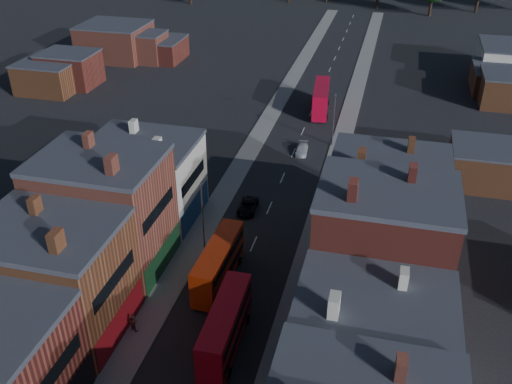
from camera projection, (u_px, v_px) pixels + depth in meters
The scene contains 11 objects.
pavement_west at pixel (241, 166), 81.13m from camera, with size 3.00×200.00×0.12m, color gray.
pavement_east at pixel (332, 176), 78.39m from camera, with size 3.00×200.00×0.12m, color gray.
lamp_post_2 at pixel (203, 212), 61.76m from camera, with size 0.25×0.70×8.12m.
lamp_post_3 at pixel (334, 117), 84.69m from camera, with size 0.25×0.70×8.12m.
bus_0 at pixel (218, 263), 57.79m from camera, with size 2.83×10.28×4.41m.
bus_1 at pixel (225, 326), 49.90m from camera, with size 2.79×10.35×4.45m.
bus_2 at pixel (321, 98), 97.23m from camera, with size 3.53×11.05×4.69m.
car_1 at pixel (211, 369), 48.01m from camera, with size 1.26×3.62×1.19m, color navy.
car_2 at pixel (248, 206), 70.54m from camera, with size 2.10×4.55×1.26m, color black.
car_3 at pixel (302, 149), 84.45m from camera, with size 1.66×4.09×1.19m, color silver.
ped_1 at pixel (133, 322), 52.27m from camera, with size 0.89×0.49×1.83m, color #431E1A.
Camera 1 is at (13.18, -19.23, 37.75)m, focal length 40.00 mm.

